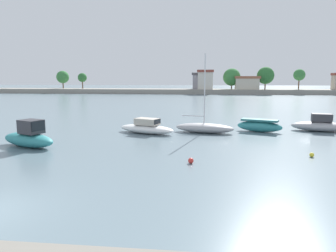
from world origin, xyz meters
The scene contains 8 objects.
moored_boat_1 centered at (-4.29, 10.57, 0.67)m, with size 5.00×3.44×1.93m.
moored_boat_2 centered at (2.99, 16.83, 0.49)m, with size 5.58×3.62×1.32m.
moored_boat_3 centered at (8.01, 17.69, 0.45)m, with size 5.44×2.84×6.88m.
moored_boat_4 centered at (12.94, 18.70, 0.54)m, with size 4.14×2.58×1.14m.
moored_boat_5 centered at (18.50, 19.63, 0.55)m, with size 5.25×2.88×1.60m.
mooring_buoy_0 centered at (7.21, 7.42, 0.16)m, with size 0.32×0.32×0.32m, color red.
mooring_buoy_1 centered at (14.52, 9.66, 0.14)m, with size 0.28×0.28×0.28m, color yellow.
distant_shoreline centered at (4.54, 87.21, 2.04)m, with size 137.71×8.10×7.99m.
Camera 1 is at (7.81, -9.92, 4.80)m, focal length 33.62 mm.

